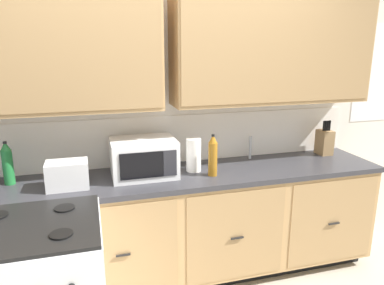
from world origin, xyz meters
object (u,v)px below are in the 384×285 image
object	(u,v)px
bottle_green	(8,163)
microwave	(144,158)
bottle_amber	(213,156)
paper_towel_roll	(194,155)
toaster	(67,175)
knife_block	(324,142)

from	to	relation	value
bottle_green	microwave	bearing A→B (deg)	-5.06
microwave	bottle_green	xyz separation A→B (m)	(-0.95, 0.08, 0.01)
microwave	bottle_amber	size ratio (longest dim) A/B	1.50
paper_towel_roll	bottle_amber	bearing A→B (deg)	-51.86
toaster	bottle_green	distance (m)	0.45
paper_towel_roll	bottle_amber	world-z (taller)	bottle_amber
knife_block	bottle_amber	distance (m)	1.18
toaster	bottle_green	world-z (taller)	bottle_green
microwave	paper_towel_roll	size ratio (longest dim) A/B	1.85
paper_towel_roll	bottle_green	xyz separation A→B (m)	(-1.34, 0.09, 0.02)
paper_towel_roll	bottle_green	bearing A→B (deg)	176.31
toaster	knife_block	world-z (taller)	knife_block
bottle_green	knife_block	bearing A→B (deg)	0.69
bottle_green	bottle_amber	world-z (taller)	bottle_amber
paper_towel_roll	bottle_green	distance (m)	1.34
paper_towel_roll	bottle_amber	size ratio (longest dim) A/B	0.81
paper_towel_roll	microwave	bearing A→B (deg)	179.67
bottle_amber	paper_towel_roll	bearing A→B (deg)	128.14
knife_block	paper_towel_roll	bearing A→B (deg)	-174.68
knife_block	toaster	bearing A→B (deg)	-174.24
microwave	knife_block	bearing A→B (deg)	3.99
knife_block	bottle_green	world-z (taller)	bottle_green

